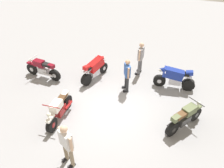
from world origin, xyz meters
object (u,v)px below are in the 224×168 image
(motorcycle_olive_vintage, at_px, (185,118))
(motorcycle_maroon_cruiser, at_px, (43,69))
(motorcycle_cream_vintage, at_px, (60,109))
(person_in_gray_shirt, at_px, (141,56))
(motorcycle_blue_sportbike, at_px, (174,77))
(motorcycle_red_sportbike, at_px, (95,69))
(person_in_white_shirt, at_px, (66,143))
(person_in_blue_shirt, at_px, (127,74))

(motorcycle_olive_vintage, distance_m, motorcycle_maroon_cruiser, 7.17)
(motorcycle_cream_vintage, distance_m, person_in_gray_shirt, 4.92)
(motorcycle_blue_sportbike, bearing_deg, motorcycle_red_sportbike, 2.75)
(motorcycle_blue_sportbike, height_order, motorcycle_maroon_cruiser, motorcycle_blue_sportbike)
(motorcycle_blue_sportbike, bearing_deg, person_in_gray_shirt, -26.32)
(motorcycle_red_sportbike, distance_m, person_in_gray_shirt, 2.42)
(motorcycle_olive_vintage, height_order, motorcycle_red_sportbike, motorcycle_red_sportbike)
(motorcycle_cream_vintage, height_order, motorcycle_olive_vintage, same)
(motorcycle_cream_vintage, xyz_separation_m, motorcycle_blue_sportbike, (-3.97, -3.74, 0.11))
(person_in_white_shirt, bearing_deg, person_in_blue_shirt, -161.49)
(person_in_gray_shirt, relative_size, person_in_blue_shirt, 1.08)
(motorcycle_cream_vintage, relative_size, motorcycle_olive_vintage, 1.14)
(person_in_gray_shirt, distance_m, person_in_white_shirt, 6.10)
(motorcycle_cream_vintage, relative_size, motorcycle_red_sportbike, 1.01)
(motorcycle_cream_vintage, height_order, motorcycle_red_sportbike, motorcycle_red_sportbike)
(motorcycle_red_sportbike, relative_size, person_in_gray_shirt, 1.09)
(motorcycle_olive_vintage, bearing_deg, motorcycle_red_sportbike, 101.82)
(motorcycle_maroon_cruiser, bearing_deg, person_in_blue_shirt, -170.03)
(person_in_blue_shirt, bearing_deg, motorcycle_maroon_cruiser, -21.66)
(motorcycle_maroon_cruiser, xyz_separation_m, person_in_gray_shirt, (-4.53, -2.17, 0.51))
(person_in_gray_shirt, bearing_deg, person_in_white_shirt, 83.77)
(motorcycle_olive_vintage, xyz_separation_m, person_in_white_shirt, (3.31, 2.94, 0.50))
(motorcycle_olive_vintage, relative_size, motorcycle_blue_sportbike, 0.88)
(motorcycle_maroon_cruiser, height_order, person_in_white_shirt, person_in_white_shirt)
(person_in_white_shirt, bearing_deg, motorcycle_maroon_cruiser, -110.18)
(motorcycle_blue_sportbike, height_order, person_in_blue_shirt, person_in_blue_shirt)
(motorcycle_red_sportbike, bearing_deg, person_in_gray_shirt, -42.43)
(person_in_blue_shirt, bearing_deg, person_in_white_shirt, 54.47)
(motorcycle_red_sportbike, bearing_deg, motorcycle_maroon_cruiser, 123.63)
(motorcycle_blue_sportbike, relative_size, person_in_white_shirt, 1.14)
(motorcycle_olive_vintage, relative_size, person_in_gray_shirt, 0.97)
(motorcycle_cream_vintage, xyz_separation_m, motorcycle_red_sportbike, (-0.12, -3.11, 0.11))
(motorcycle_red_sportbike, relative_size, person_in_white_shirt, 1.13)
(person_in_blue_shirt, relative_size, person_in_white_shirt, 0.96)
(motorcycle_olive_vintage, distance_m, motorcycle_blue_sportbike, 2.55)
(motorcycle_cream_vintage, distance_m, motorcycle_red_sportbike, 3.11)
(motorcycle_cream_vintage, height_order, person_in_blue_shirt, person_in_blue_shirt)
(motorcycle_cream_vintage, relative_size, motorcycle_blue_sportbike, 1.00)
(motorcycle_olive_vintage, xyz_separation_m, motorcycle_maroon_cruiser, (7.11, -0.94, 0.03))
(person_in_blue_shirt, xyz_separation_m, person_in_white_shirt, (0.53, 4.41, 0.05))
(motorcycle_olive_vintage, xyz_separation_m, person_in_blue_shirt, (2.78, -1.47, 0.44))
(motorcycle_red_sportbike, bearing_deg, person_in_white_shirt, -150.56)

